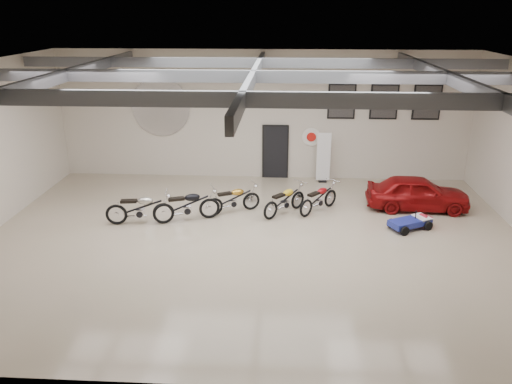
# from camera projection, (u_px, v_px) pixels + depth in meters

# --- Properties ---
(floor) EXTENTS (16.00, 12.00, 0.01)m
(floor) POSITION_uv_depth(u_px,v_px,m) (254.00, 241.00, 14.62)
(floor) COLOR tan
(floor) RESTS_ON ground
(ceiling) EXTENTS (16.00, 12.00, 0.01)m
(ceiling) POSITION_uv_depth(u_px,v_px,m) (253.00, 67.00, 12.90)
(ceiling) COLOR slate
(ceiling) RESTS_ON back_wall
(back_wall) EXTENTS (16.00, 0.02, 5.00)m
(back_wall) POSITION_uv_depth(u_px,v_px,m) (263.00, 116.00, 19.38)
(back_wall) COLOR beige
(back_wall) RESTS_ON floor
(ceiling_beams) EXTENTS (15.80, 11.80, 0.32)m
(ceiling_beams) POSITION_uv_depth(u_px,v_px,m) (253.00, 77.00, 12.98)
(ceiling_beams) COLOR #56595E
(ceiling_beams) RESTS_ON ceiling
(door) EXTENTS (0.92, 0.08, 2.10)m
(door) POSITION_uv_depth(u_px,v_px,m) (275.00, 152.00, 19.81)
(door) COLOR black
(door) RESTS_ON back_wall
(logo_plaque) EXTENTS (2.30, 0.06, 1.16)m
(logo_plaque) POSITION_uv_depth(u_px,v_px,m) (161.00, 107.00, 19.44)
(logo_plaque) COLOR silver
(logo_plaque) RESTS_ON back_wall
(poster_left) EXTENTS (1.05, 0.08, 1.35)m
(poster_left) POSITION_uv_depth(u_px,v_px,m) (342.00, 101.00, 18.98)
(poster_left) COLOR black
(poster_left) RESTS_ON back_wall
(poster_mid) EXTENTS (1.05, 0.08, 1.35)m
(poster_mid) POSITION_uv_depth(u_px,v_px,m) (384.00, 102.00, 18.89)
(poster_mid) COLOR black
(poster_mid) RESTS_ON back_wall
(poster_right) EXTENTS (1.05, 0.08, 1.35)m
(poster_right) POSITION_uv_depth(u_px,v_px,m) (427.00, 102.00, 18.80)
(poster_right) COLOR black
(poster_right) RESTS_ON back_wall
(oil_sign) EXTENTS (0.72, 0.10, 0.72)m
(oil_sign) POSITION_uv_depth(u_px,v_px,m) (311.00, 137.00, 19.51)
(oil_sign) COLOR white
(oil_sign) RESTS_ON back_wall
(banner_stand) EXTENTS (0.54, 0.24, 1.94)m
(banner_stand) POSITION_uv_depth(u_px,v_px,m) (323.00, 158.00, 19.31)
(banner_stand) COLOR white
(banner_stand) RESTS_ON floor
(motorcycle_silver) EXTENTS (2.16, 0.93, 1.09)m
(motorcycle_silver) POSITION_uv_depth(u_px,v_px,m) (140.00, 208.00, 15.63)
(motorcycle_silver) COLOR silver
(motorcycle_silver) RESTS_ON floor
(motorcycle_black) EXTENTS (2.20, 1.35, 1.09)m
(motorcycle_black) POSITION_uv_depth(u_px,v_px,m) (187.00, 205.00, 15.85)
(motorcycle_black) COLOR silver
(motorcycle_black) RESTS_ON floor
(motorcycle_gold) EXTENTS (1.95, 1.36, 0.98)m
(motorcycle_gold) POSITION_uv_depth(u_px,v_px,m) (233.00, 199.00, 16.52)
(motorcycle_gold) COLOR silver
(motorcycle_gold) RESTS_ON floor
(motorcycle_yellow) EXTENTS (1.71, 1.80, 0.98)m
(motorcycle_yellow) POSITION_uv_depth(u_px,v_px,m) (285.00, 200.00, 16.42)
(motorcycle_yellow) COLOR silver
(motorcycle_yellow) RESTS_ON floor
(motorcycle_red) EXTENTS (1.67, 1.77, 0.96)m
(motorcycle_red) POSITION_uv_depth(u_px,v_px,m) (319.00, 198.00, 16.62)
(motorcycle_red) COLOR silver
(motorcycle_red) RESTS_ON floor
(go_kart) EXTENTS (1.77, 1.40, 0.59)m
(go_kart) POSITION_uv_depth(u_px,v_px,m) (414.00, 219.00, 15.40)
(go_kart) COLOR navy
(go_kart) RESTS_ON floor
(vintage_car) EXTENTS (1.52, 3.44, 1.15)m
(vintage_car) POSITION_uv_depth(u_px,v_px,m) (418.00, 193.00, 16.81)
(vintage_car) COLOR maroon
(vintage_car) RESTS_ON floor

